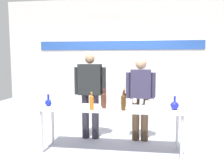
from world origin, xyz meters
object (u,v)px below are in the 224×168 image
decanter_blue_right (175,105)px  wine_glass_left_1 (69,102)px  display_table (111,111)px  presenter_right (140,94)px  wine_bottle_1 (123,102)px  wine_bottle_2 (124,99)px  wine_bottle_0 (103,99)px  wine_glass_left_2 (53,101)px  decanter_blue_left (49,102)px  wine_bottle_4 (104,100)px  presenter_left (90,90)px  wine_glass_right_1 (157,103)px  wine_glass_right_4 (142,101)px  wine_glass_right_0 (156,101)px  wine_glass_right_3 (135,101)px  wine_bottle_3 (92,102)px  wine_glass_right_2 (147,103)px  wine_glass_left_0 (66,100)px

decanter_blue_right → wine_glass_left_1: decanter_blue_right is taller
display_table → presenter_right: 0.81m
wine_bottle_1 → wine_bottle_2: size_ratio=0.97×
wine_bottle_0 → wine_glass_left_2: size_ratio=1.85×
decanter_blue_left → wine_bottle_4: 1.02m
presenter_left → wine_bottle_2: 0.91m
presenter_right → wine_glass_right_1: size_ratio=11.02×
wine_glass_right_4 → decanter_blue_right: bearing=-12.8°
display_table → wine_glass_right_0: size_ratio=15.18×
wine_bottle_1 → wine_glass_right_4: size_ratio=2.17×
wine_glass_left_1 → wine_glass_left_2: bearing=-179.3°
wine_glass_left_1 → wine_glass_right_1: wine_glass_right_1 is taller
presenter_right → wine_bottle_2: (-0.28, -0.53, -0.02)m
wine_bottle_0 → wine_glass_right_3: (0.56, 0.07, -0.03)m
decanter_blue_right → wine_bottle_2: size_ratio=0.71×
wine_glass_right_4 → wine_bottle_4: bearing=-164.8°
display_table → decanter_blue_left: bearing=-178.0°
wine_bottle_3 → wine_glass_left_2: wine_bottle_3 is taller
wine_bottle_3 → wine_glass_right_2: size_ratio=1.96×
presenter_right → wine_glass_left_0: presenter_right is taller
presenter_left → wine_glass_right_0: size_ratio=10.62×
decanter_blue_right → wine_bottle_4: bearing=-177.6°
presenter_left → wine_bottle_0: presenter_left is taller
wine_bottle_0 → wine_glass_right_0: wine_bottle_0 is taller
display_table → decanter_blue_right: (1.07, -0.04, 0.14)m
wine_glass_right_1 → wine_bottle_1: bearing=-165.7°
wine_bottle_2 → wine_glass_right_4: bearing=4.8°
presenter_left → wine_glass_right_3: size_ratio=12.08×
wine_glass_right_0 → wine_glass_right_1: (-0.00, -0.20, -0.01)m
wine_bottle_3 → wine_glass_left_2: (-0.71, 0.10, -0.01)m
wine_bottle_1 → wine_glass_left_0: (-1.03, 0.17, -0.02)m
wine_bottle_0 → wine_glass_left_0: wine_bottle_0 is taller
decanter_blue_left → presenter_left: (0.62, 0.63, 0.15)m
wine_bottle_2 → wine_glass_left_2: 1.24m
wine_bottle_1 → wine_bottle_4: wine_bottle_4 is taller
decanter_blue_left → wine_glass_right_2: size_ratio=1.40×
decanter_blue_left → wine_bottle_2: bearing=4.1°
wine_glass_right_3 → wine_glass_right_4: 0.13m
decanter_blue_right → wine_glass_right_1: size_ratio=1.53×
presenter_right → wine_glass_right_0: bearing=-58.4°
wine_glass_left_1 → wine_glass_right_2: (1.32, 0.01, 0.01)m
wine_glass_right_0 → wine_glass_right_4: size_ratio=1.12×
wine_glass_right_1 → wine_glass_right_4: wine_glass_right_1 is taller
wine_glass_left_0 → wine_glass_right_3: size_ratio=1.16×
presenter_left → wine_bottle_3: size_ratio=5.74×
wine_bottle_3 → presenter_right: bearing=45.9°
wine_glass_left_1 → wine_bottle_4: bearing=4.0°
presenter_right → wine_bottle_1: bearing=-109.1°
wine_glass_left_2 → wine_bottle_2: bearing=8.9°
presenter_left → wine_glass_right_0: (1.29, -0.45, -0.11)m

